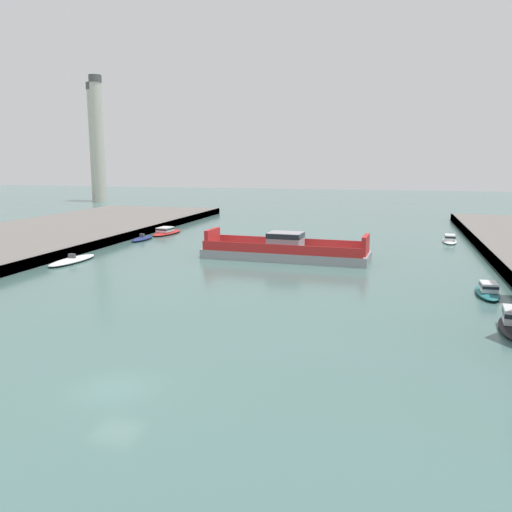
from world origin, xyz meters
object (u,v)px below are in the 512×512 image
moored_boat_near_right (72,260)px  moored_boat_far_right (166,231)px  moored_boat_upstream_a (142,238)px  moored_boat_mid_left (450,239)px  moored_boat_far_left (488,291)px  smokestack_distant_b (98,136)px  smokestack_distant_a (95,139)px  chain_ferry (285,251)px

moored_boat_near_right → moored_boat_far_right: moored_boat_far_right is taller
moored_boat_upstream_a → moored_boat_near_right: bearing=-89.5°
moored_boat_near_right → moored_boat_upstream_a: bearing=90.5°
moored_boat_near_right → moored_boat_mid_left: bearing=32.1°
moored_boat_near_right → moored_boat_far_left: (44.58, -4.43, 0.21)m
moored_boat_near_right → moored_boat_mid_left: size_ratio=1.25×
moored_boat_far_left → moored_boat_upstream_a: bearing=153.3°
moored_boat_upstream_a → smokestack_distant_b: (-46.14, 65.55, 18.45)m
moored_boat_near_right → moored_boat_mid_left: moored_boat_mid_left is taller
moored_boat_far_right → smokestack_distant_a: bearing=128.8°
moored_boat_mid_left → moored_boat_far_left: size_ratio=1.13×
moored_boat_near_right → smokestack_distant_b: bearing=119.0°
moored_boat_mid_left → smokestack_distant_a: 112.55m
moored_boat_mid_left → moored_boat_far_left: moored_boat_far_left is taller
moored_boat_near_right → moored_boat_far_right: size_ratio=0.98×
chain_ferry → moored_boat_mid_left: bearing=43.2°
moored_boat_near_right → moored_boat_far_left: bearing=-5.7°
chain_ferry → moored_boat_upstream_a: (-23.91, 9.61, -0.76)m
moored_boat_near_right → chain_ferry: bearing=19.7°
chain_ferry → moored_boat_far_right: bearing=144.2°
smokestack_distant_a → moored_boat_far_right: bearing=-51.2°
moored_boat_mid_left → moored_boat_far_left: 32.22m
moored_boat_far_left → moored_boat_far_right: 53.03m
moored_boat_near_right → moored_boat_far_left: 44.80m
moored_boat_near_right → moored_boat_far_left: size_ratio=1.41×
moored_boat_upstream_a → smokestack_distant_a: 86.95m
chain_ferry → moored_boat_mid_left: 28.17m
smokestack_distant_b → chain_ferry: bearing=-47.0°
moored_boat_near_right → moored_boat_upstream_a: (-0.16, 18.11, -0.00)m
moored_boat_far_right → smokestack_distant_b: 77.16m
smokestack_distant_a → smokestack_distant_b: bearing=-49.8°
moored_boat_far_left → smokestack_distant_a: bearing=135.7°
moored_boat_far_right → smokestack_distant_b: (-46.89, 58.48, 18.27)m
moored_boat_far_left → smokestack_distant_b: size_ratio=0.16×
moored_boat_near_right → moored_boat_upstream_a: moored_boat_near_right is taller
moored_boat_far_left → moored_boat_upstream_a: 50.10m
moored_boat_upstream_a → smokestack_distant_b: bearing=125.1°
chain_ferry → smokestack_distant_a: 109.04m
moored_boat_near_right → moored_boat_upstream_a: size_ratio=1.42×
moored_boat_far_right → smokestack_distant_a: size_ratio=0.24×
moored_boat_far_right → moored_boat_near_right: bearing=-91.4°
moored_boat_upstream_a → smokestack_distant_b: size_ratio=0.16×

